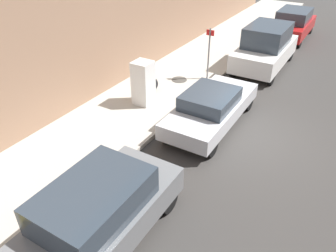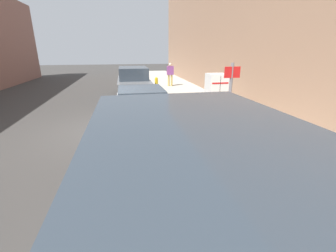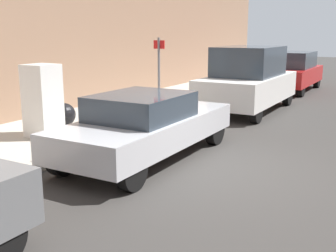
{
  "view_description": "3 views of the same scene",
  "coord_description": "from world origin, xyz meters",
  "px_view_note": "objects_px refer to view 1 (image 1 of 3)",
  "views": [
    {
      "loc": [
        2.46,
        -9.64,
        6.39
      ],
      "look_at": [
        -2.01,
        -2.18,
        0.86
      ],
      "focal_mm": 35.0,
      "sensor_mm": 36.0,
      "label": 1
    },
    {
      "loc": [
        -0.85,
        7.89,
        2.71
      ],
      "look_at": [
        -2.04,
        1.82,
        0.61
      ],
      "focal_mm": 24.0,
      "sensor_mm": 36.0,
      "label": 2
    },
    {
      "loc": [
        3.19,
        -7.3,
        2.62
      ],
      "look_at": [
        -1.08,
        0.16,
        0.69
      ],
      "focal_mm": 45.0,
      "sensor_mm": 36.0,
      "label": 3
    }
  ],
  "objects_px": {
    "street_sign_post": "(209,51)",
    "trash_bag": "(151,84)",
    "parked_suv_gray": "(97,216)",
    "parked_van_white": "(266,47)",
    "discarded_refrigerator": "(143,83)",
    "parked_suv_red": "(293,24)",
    "parked_sedan_silver": "(211,107)"
  },
  "relations": [
    {
      "from": "discarded_refrigerator",
      "to": "parked_sedan_silver",
      "type": "relative_size",
      "value": 0.37
    },
    {
      "from": "parked_suv_gray",
      "to": "parked_suv_red",
      "type": "distance_m",
      "value": 18.1
    },
    {
      "from": "street_sign_post",
      "to": "parked_suv_gray",
      "type": "xyz_separation_m",
      "value": [
        1.73,
        -9.44,
        -0.56
      ]
    },
    {
      "from": "parked_suv_gray",
      "to": "parked_van_white",
      "type": "height_order",
      "value": "parked_van_white"
    },
    {
      "from": "trash_bag",
      "to": "street_sign_post",
      "type": "bearing_deg",
      "value": 57.76
    },
    {
      "from": "parked_van_white",
      "to": "parked_suv_gray",
      "type": "bearing_deg",
      "value": -90.0
    },
    {
      "from": "parked_suv_gray",
      "to": "parked_sedan_silver",
      "type": "xyz_separation_m",
      "value": [
        -0.0,
        6.04,
        -0.16
      ]
    },
    {
      "from": "parked_suv_red",
      "to": "discarded_refrigerator",
      "type": "bearing_deg",
      "value": -103.32
    },
    {
      "from": "discarded_refrigerator",
      "to": "parked_suv_gray",
      "type": "relative_size",
      "value": 0.38
    },
    {
      "from": "discarded_refrigerator",
      "to": "trash_bag",
      "type": "bearing_deg",
      "value": 109.03
    },
    {
      "from": "trash_bag",
      "to": "parked_suv_gray",
      "type": "bearing_deg",
      "value": -65.26
    },
    {
      "from": "trash_bag",
      "to": "parked_van_white",
      "type": "distance_m",
      "value": 6.26
    },
    {
      "from": "trash_bag",
      "to": "parked_sedan_silver",
      "type": "xyz_separation_m",
      "value": [
        3.24,
        -0.99,
        0.27
      ]
    },
    {
      "from": "parked_van_white",
      "to": "parked_suv_red",
      "type": "height_order",
      "value": "parked_van_white"
    },
    {
      "from": "parked_suv_gray",
      "to": "parked_suv_red",
      "type": "relative_size",
      "value": 1.01
    },
    {
      "from": "parked_van_white",
      "to": "parked_suv_red",
      "type": "xyz_separation_m",
      "value": [
        0.0,
        5.75,
        -0.16
      ]
    },
    {
      "from": "parked_suv_red",
      "to": "parked_suv_gray",
      "type": "bearing_deg",
      "value": -90.0
    },
    {
      "from": "trash_bag",
      "to": "parked_van_white",
      "type": "bearing_deg",
      "value": 58.64
    },
    {
      "from": "parked_van_white",
      "to": "parked_sedan_silver",
      "type": "bearing_deg",
      "value": -90.0
    },
    {
      "from": "street_sign_post",
      "to": "parked_suv_red",
      "type": "height_order",
      "value": "street_sign_post"
    },
    {
      "from": "street_sign_post",
      "to": "trash_bag",
      "type": "bearing_deg",
      "value": -122.24
    },
    {
      "from": "trash_bag",
      "to": "parked_suv_red",
      "type": "distance_m",
      "value": 11.54
    },
    {
      "from": "trash_bag",
      "to": "discarded_refrigerator",
      "type": "bearing_deg",
      "value": -70.97
    },
    {
      "from": "street_sign_post",
      "to": "parked_suv_gray",
      "type": "distance_m",
      "value": 9.61
    },
    {
      "from": "parked_suv_red",
      "to": "street_sign_post",
      "type": "bearing_deg",
      "value": -101.27
    },
    {
      "from": "parked_suv_red",
      "to": "trash_bag",
      "type": "bearing_deg",
      "value": -106.33
    },
    {
      "from": "parked_van_white",
      "to": "street_sign_post",
      "type": "bearing_deg",
      "value": -120.63
    },
    {
      "from": "parked_suv_red",
      "to": "parked_van_white",
      "type": "bearing_deg",
      "value": -90.0
    },
    {
      "from": "parked_suv_gray",
      "to": "street_sign_post",
      "type": "bearing_deg",
      "value": 100.37
    },
    {
      "from": "parked_sedan_silver",
      "to": "parked_suv_red",
      "type": "xyz_separation_m",
      "value": [
        0.0,
        12.06,
        0.17
      ]
    },
    {
      "from": "street_sign_post",
      "to": "parked_sedan_silver",
      "type": "xyz_separation_m",
      "value": [
        1.73,
        -3.39,
        -0.72
      ]
    },
    {
      "from": "parked_sedan_silver",
      "to": "discarded_refrigerator",
      "type": "bearing_deg",
      "value": -178.51
    }
  ]
}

